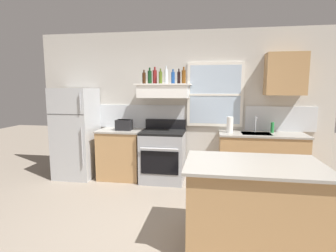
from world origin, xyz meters
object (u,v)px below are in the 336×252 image
object	(u,v)px
stove_range	(163,155)
bottle_clear_tall	(166,76)
bottle_brown_stout	(144,78)
bottle_dark_green_wine	(150,77)
toaster	(124,125)
bottle_amber_wine	(184,77)
bottle_olive_oil_square	(161,77)
bottle_red_label_wine	(155,77)
bottle_blue_liqueur	(173,78)
dish_soap_bottle	(272,127)
kitchen_island	(252,205)
bottle_balsamic_dark	(179,77)
paper_towel_roll	(230,125)
refrigerator	(76,133)

from	to	relation	value
stove_range	bottle_clear_tall	xyz separation A→B (m)	(0.05, 0.06, 1.41)
bottle_brown_stout	bottle_dark_green_wine	world-z (taller)	bottle_dark_green_wine
toaster	bottle_amber_wine	size ratio (longest dim) A/B	1.03
toaster	bottle_olive_oil_square	xyz separation A→B (m)	(0.67, 0.05, 0.85)
bottle_brown_stout	bottle_amber_wine	world-z (taller)	bottle_amber_wine
bottle_brown_stout	bottle_red_label_wine	bearing A→B (deg)	6.39
bottle_blue_liqueur	bottle_red_label_wine	bearing A→B (deg)	-177.50
bottle_amber_wine	bottle_brown_stout	bearing A→B (deg)	-176.98
bottle_olive_oil_square	bottle_amber_wine	size ratio (longest dim) A/B	0.90
bottle_amber_wine	dish_soap_bottle	size ratio (longest dim) A/B	1.60
bottle_blue_liqueur	bottle_brown_stout	bearing A→B (deg)	-176.05
dish_soap_bottle	bottle_brown_stout	bearing A→B (deg)	-178.63
bottle_clear_tall	kitchen_island	distance (m)	2.68
bottle_olive_oil_square	bottle_clear_tall	distance (m)	0.10
bottle_red_label_wine	kitchen_island	size ratio (longest dim) A/B	0.21
bottle_balsamic_dark	paper_towel_roll	distance (m)	1.21
stove_range	bottle_blue_liqueur	bearing A→B (deg)	36.56
bottle_red_label_wine	stove_range	bearing A→B (deg)	-32.91
refrigerator	bottle_red_label_wine	bearing A→B (deg)	4.93
toaster	bottle_balsamic_dark	size ratio (longest dim) A/B	1.15
bottle_blue_liqueur	bottle_balsamic_dark	size ratio (longest dim) A/B	0.98
bottle_balsamic_dark	bottle_amber_wine	world-z (taller)	bottle_amber_wine
bottle_clear_tall	kitchen_island	bearing A→B (deg)	-57.03
stove_range	bottle_balsamic_dark	bearing A→B (deg)	22.91
toaster	paper_towel_roll	bearing A→B (deg)	1.16
bottle_brown_stout	paper_towel_roll	xyz separation A→B (m)	(1.52, -0.05, -0.80)
stove_range	dish_soap_bottle	xyz separation A→B (m)	(1.88, 0.14, 0.54)
toaster	bottle_olive_oil_square	world-z (taller)	bottle_olive_oil_square
bottle_balsamic_dark	bottle_brown_stout	bearing A→B (deg)	-177.38
bottle_brown_stout	bottle_dark_green_wine	size ratio (longest dim) A/B	0.86
bottle_brown_stout	kitchen_island	distance (m)	2.89
stove_range	paper_towel_roll	bearing A→B (deg)	1.84
bottle_brown_stout	bottle_dark_green_wine	xyz separation A→B (m)	(0.11, -0.01, 0.02)
stove_range	bottle_red_label_wine	world-z (taller)	bottle_red_label_wine
toaster	bottle_red_label_wine	bearing A→B (deg)	10.82
toaster	dish_soap_bottle	distance (m)	2.60
toaster	bottle_olive_oil_square	size ratio (longest dim) A/B	1.14
bottle_balsamic_dark	bottle_olive_oil_square	bearing A→B (deg)	-167.79
refrigerator	bottle_dark_green_wine	world-z (taller)	bottle_dark_green_wine
bottle_olive_oil_square	dish_soap_bottle	xyz separation A→B (m)	(1.93, 0.09, -0.85)
refrigerator	bottle_brown_stout	size ratio (longest dim) A/B	6.88
bottle_brown_stout	kitchen_island	size ratio (longest dim) A/B	0.17
bottle_blue_liqueur	paper_towel_roll	size ratio (longest dim) A/B	0.93
bottle_clear_tall	dish_soap_bottle	world-z (taller)	bottle_clear_tall
stove_range	bottle_amber_wine	distance (m)	1.45
dish_soap_bottle	bottle_balsamic_dark	bearing A→B (deg)	-179.11
bottle_blue_liqueur	dish_soap_bottle	size ratio (longest dim) A/B	1.40
bottle_blue_liqueur	bottle_balsamic_dark	xyz separation A→B (m)	(0.10, -0.01, 0.00)
bottle_clear_tall	bottle_blue_liqueur	distance (m)	0.13
paper_towel_roll	bottle_red_label_wine	bearing A→B (deg)	177.06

